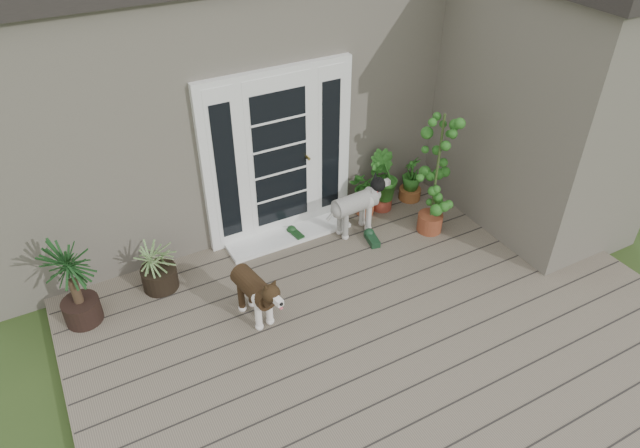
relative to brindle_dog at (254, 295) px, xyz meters
name	(u,v)px	position (x,y,z in m)	size (l,w,h in m)	color
deck	(390,338)	(1.12, -0.89, -0.37)	(6.20, 4.60, 0.12)	#6B5B4C
house_main	(230,68)	(1.12, 3.36, 1.12)	(7.40, 4.00, 3.10)	#665E54
house_wing	(546,110)	(4.02, 0.21, 1.12)	(1.60, 2.40, 3.10)	#665E54
door_unit	(279,156)	(0.92, 1.31, 0.76)	(1.90, 0.14, 2.15)	white
door_step	(289,235)	(0.92, 1.11, -0.29)	(1.60, 0.40, 0.05)	white
brindle_dog	(254,295)	(0.00, 0.00, 0.00)	(0.32, 0.75, 0.63)	#3E2916
white_dog	(355,211)	(1.71, 0.81, 0.01)	(0.33, 0.77, 0.64)	beige
spider_plant	(157,263)	(-0.77, 0.95, 0.04)	(0.66, 0.66, 0.71)	#A5BD74
yucca	(73,283)	(-1.63, 0.82, 0.22)	(0.73, 0.73, 1.06)	black
herb_a	(366,193)	(2.06, 1.11, -0.01)	(0.48, 0.48, 0.61)	#1A4F16
herb_b	(383,188)	(2.32, 1.10, 0.00)	(0.42, 0.42, 0.62)	#1A5217
herb_c	(411,183)	(2.79, 1.11, -0.07)	(0.31, 0.31, 0.49)	#1E5F1B
sapling	(437,174)	(2.58, 0.38, 0.53)	(0.50, 0.50, 1.69)	#28621C
clog_left	(296,234)	(1.00, 1.06, -0.27)	(0.14, 0.31, 0.09)	#173918
clog_right	(372,238)	(1.80, 0.52, -0.26)	(0.16, 0.34, 0.10)	#14341D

